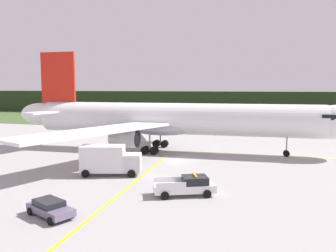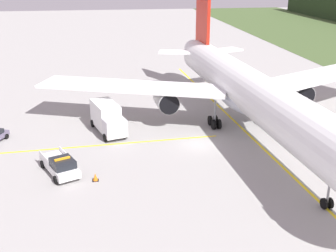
% 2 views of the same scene
% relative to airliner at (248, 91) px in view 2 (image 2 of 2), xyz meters
% --- Properties ---
extents(ground, '(320.00, 320.00, 0.00)m').
position_rel_airliner_xyz_m(ground, '(2.85, -6.49, -5.05)').
color(ground, '#999694').
extents(taxiway_centerline_main, '(69.79, 4.28, 0.01)m').
position_rel_airliner_xyz_m(taxiway_centerline_main, '(0.86, 0.05, -5.05)').
color(taxiway_centerline_main, yellow).
rests_on(taxiway_centerline_main, ground).
extents(taxiway_centerline_spur, '(2.28, 34.73, 0.01)m').
position_rel_airliner_xyz_m(taxiway_centerline_spur, '(1.76, -21.17, -5.05)').
color(taxiway_centerline_spur, yellow).
rests_on(taxiway_centerline_spur, ground).
extents(airliner, '(52.78, 48.58, 15.81)m').
position_rel_airliner_xyz_m(airliner, '(0.00, 0.00, 0.00)').
color(airliner, silver).
rests_on(airliner, ground).
extents(ops_pickup_truck, '(6.04, 4.23, 1.94)m').
position_rel_airliner_xyz_m(ops_pickup_truck, '(7.87, -20.82, -4.15)').
color(ops_pickup_truck, white).
rests_on(ops_pickup_truck, ground).
extents(catering_truck, '(7.19, 4.27, 3.57)m').
position_rel_airliner_xyz_m(catering_truck, '(-2.40, -16.17, -3.25)').
color(catering_truck, silver).
rests_on(catering_truck, ground).
extents(apron_cone, '(0.58, 0.58, 0.73)m').
position_rel_airliner_xyz_m(apron_cone, '(9.78, -17.57, -4.70)').
color(apron_cone, black).
rests_on(apron_cone, ground).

